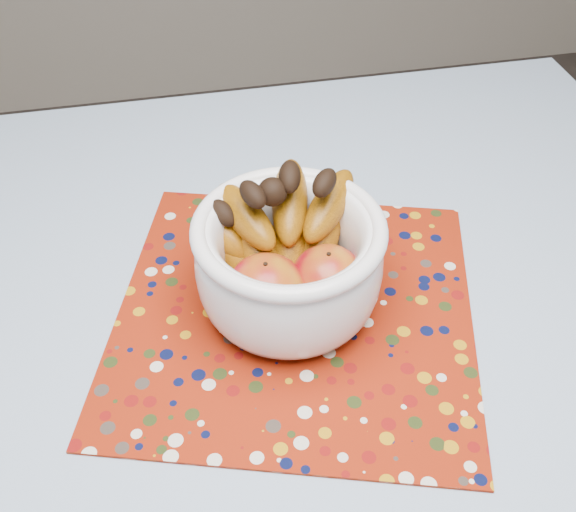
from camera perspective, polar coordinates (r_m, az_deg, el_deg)
The scene contains 4 objects.
table at distance 0.83m, azimuth -0.05°, elevation -15.10°, with size 1.20×1.20×0.75m.
tablecloth at distance 0.76m, azimuth -0.05°, elevation -11.92°, with size 1.32×1.32×0.01m, color #658DA9.
placemat at distance 0.83m, azimuth 0.60°, elevation -4.73°, with size 0.43×0.43×0.00m, color maroon.
fruit_bowl at distance 0.78m, azimuth -0.25°, elevation 0.44°, with size 0.27×0.24×0.18m.
Camera 1 is at (-0.09, -0.42, 1.38)m, focal length 42.00 mm.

